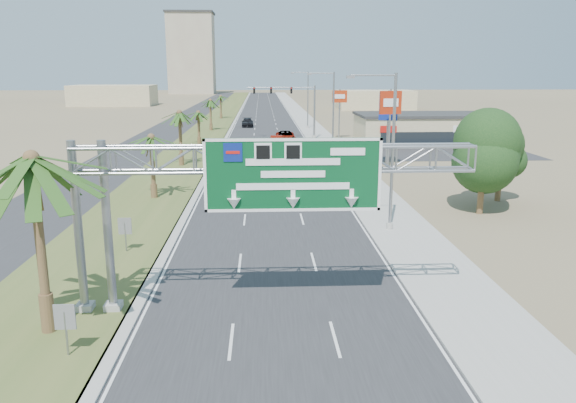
# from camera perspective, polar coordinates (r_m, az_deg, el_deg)

# --- Properties ---
(road) EXTENTS (12.00, 300.00, 0.02)m
(road) POSITION_cam_1_polar(r_m,az_deg,el_deg) (123.20, -2.34, 8.41)
(road) COLOR #28282B
(road) RESTS_ON ground
(sidewalk_right) EXTENTS (4.00, 300.00, 0.10)m
(sidewalk_right) POSITION_cam_1_polar(r_m,az_deg,el_deg) (123.54, 1.64, 8.45)
(sidewalk_right) COLOR #9E9B93
(sidewalk_right) RESTS_ON ground
(median_grass) EXTENTS (7.00, 300.00, 0.12)m
(median_grass) POSITION_cam_1_polar(r_m,az_deg,el_deg) (123.54, -7.04, 8.36)
(median_grass) COLOR #4B5B28
(median_grass) RESTS_ON ground
(opposing_road) EXTENTS (8.00, 300.00, 0.02)m
(opposing_road) POSITION_cam_1_polar(r_m,az_deg,el_deg) (124.26, -10.29, 8.25)
(opposing_road) COLOR #28282B
(opposing_road) RESTS_ON ground
(sign_gantry) EXTENTS (16.75, 1.24, 7.50)m
(sign_gantry) POSITION_cam_1_polar(r_m,az_deg,el_deg) (23.07, -3.43, 2.99)
(sign_gantry) COLOR gray
(sign_gantry) RESTS_ON ground
(palm_near) EXTENTS (5.70, 5.70, 8.35)m
(palm_near) POSITION_cam_1_polar(r_m,az_deg,el_deg) (22.66, -24.62, 3.88)
(palm_near) COLOR brown
(palm_near) RESTS_ON ground
(palm_row_b) EXTENTS (3.99, 3.99, 5.95)m
(palm_row_b) POSITION_cam_1_polar(r_m,az_deg,el_deg) (45.92, -13.73, 6.24)
(palm_row_b) COLOR brown
(palm_row_b) RESTS_ON ground
(palm_row_c) EXTENTS (3.99, 3.99, 6.75)m
(palm_row_c) POSITION_cam_1_polar(r_m,az_deg,el_deg) (61.57, -10.97, 8.75)
(palm_row_c) COLOR brown
(palm_row_c) RESTS_ON ground
(palm_row_d) EXTENTS (3.99, 3.99, 5.45)m
(palm_row_d) POSITION_cam_1_polar(r_m,az_deg,el_deg) (79.47, -9.10, 8.86)
(palm_row_d) COLOR brown
(palm_row_d) RESTS_ON ground
(palm_row_e) EXTENTS (3.99, 3.99, 6.15)m
(palm_row_e) POSITION_cam_1_polar(r_m,az_deg,el_deg) (98.30, -7.90, 10.08)
(palm_row_e) COLOR brown
(palm_row_e) RESTS_ON ground
(palm_row_f) EXTENTS (3.99, 3.99, 5.75)m
(palm_row_f) POSITION_cam_1_polar(r_m,az_deg,el_deg) (123.21, -6.86, 10.52)
(palm_row_f) COLOR brown
(palm_row_f) RESTS_ON ground
(streetlight_near) EXTENTS (3.27, 0.44, 10.00)m
(streetlight_near) POSITION_cam_1_polar(r_m,az_deg,el_deg) (36.10, 10.26, 4.29)
(streetlight_near) COLOR gray
(streetlight_near) RESTS_ON ground
(streetlight_mid) EXTENTS (3.27, 0.44, 10.00)m
(streetlight_mid) POSITION_cam_1_polar(r_m,az_deg,el_deg) (65.50, 4.43, 8.35)
(streetlight_mid) COLOR gray
(streetlight_mid) RESTS_ON ground
(streetlight_far) EXTENTS (3.27, 0.44, 10.00)m
(streetlight_far) POSITION_cam_1_polar(r_m,az_deg,el_deg) (101.24, 1.92, 10.05)
(streetlight_far) COLOR gray
(streetlight_far) RESTS_ON ground
(signal_mast) EXTENTS (10.28, 0.71, 8.00)m
(signal_mast) POSITION_cam_1_polar(r_m,az_deg,el_deg) (85.12, 1.33, 9.58)
(signal_mast) COLOR gray
(signal_mast) RESTS_ON ground
(store_building) EXTENTS (18.00, 10.00, 4.00)m
(store_building) POSITION_cam_1_polar(r_m,az_deg,el_deg) (82.40, 13.47, 7.12)
(store_building) COLOR tan
(store_building) RESTS_ON ground
(oak_near) EXTENTS (4.50, 4.50, 6.80)m
(oak_near) POSITION_cam_1_polar(r_m,az_deg,el_deg) (42.22, 19.31, 4.80)
(oak_near) COLOR brown
(oak_near) RESTS_ON ground
(oak_far) EXTENTS (3.50, 3.50, 5.60)m
(oak_far) POSITION_cam_1_polar(r_m,az_deg,el_deg) (47.13, 20.86, 4.60)
(oak_far) COLOR brown
(oak_far) RESTS_ON ground
(median_signback_a) EXTENTS (0.75, 0.08, 2.08)m
(median_signback_a) POSITION_cam_1_polar(r_m,az_deg,el_deg) (21.85, -21.71, -11.20)
(median_signback_a) COLOR gray
(median_signback_a) RESTS_ON ground
(median_signback_b) EXTENTS (0.75, 0.08, 2.08)m
(median_signback_b) POSITION_cam_1_polar(r_m,az_deg,el_deg) (32.90, -16.23, -2.66)
(median_signback_b) COLOR gray
(median_signback_b) RESTS_ON ground
(tower_distant) EXTENTS (20.00, 16.00, 35.00)m
(tower_distant) POSITION_cam_1_polar(r_m,az_deg,el_deg) (264.74, -9.77, 14.54)
(tower_distant) COLOR tan
(tower_distant) RESTS_ON ground
(building_distant_left) EXTENTS (24.00, 14.00, 6.00)m
(building_distant_left) POSITION_cam_1_polar(r_m,az_deg,el_deg) (178.50, -17.31, 10.26)
(building_distant_left) COLOR tan
(building_distant_left) RESTS_ON ground
(building_distant_right) EXTENTS (20.00, 12.00, 5.00)m
(building_distant_right) POSITION_cam_1_polar(r_m,az_deg,el_deg) (156.03, 8.83, 10.18)
(building_distant_right) COLOR tan
(building_distant_right) RESTS_ON ground
(car_left_lane) EXTENTS (1.84, 4.39, 1.48)m
(car_left_lane) POSITION_cam_1_polar(r_m,az_deg,el_deg) (46.85, -5.56, 1.53)
(car_left_lane) COLOR black
(car_left_lane) RESTS_ON ground
(car_mid_lane) EXTENTS (1.89, 4.78, 1.55)m
(car_mid_lane) POSITION_cam_1_polar(r_m,az_deg,el_deg) (76.53, -1.17, 6.12)
(car_mid_lane) COLOR maroon
(car_mid_lane) RESTS_ON ground
(car_right_lane) EXTENTS (2.73, 5.85, 1.62)m
(car_right_lane) POSITION_cam_1_polar(r_m,az_deg,el_deg) (81.73, -0.26, 6.59)
(car_right_lane) COLOR gray
(car_right_lane) RESTS_ON ground
(car_far) EXTENTS (2.26, 5.27, 1.51)m
(car_far) POSITION_cam_1_polar(r_m,az_deg,el_deg) (105.35, -4.14, 8.00)
(car_far) COLOR black
(car_far) RESTS_ON ground
(pole_sign_red_near) EXTENTS (2.41, 0.83, 8.30)m
(pole_sign_red_near) POSITION_cam_1_polar(r_m,az_deg,el_deg) (60.25, 10.36, 9.45)
(pole_sign_red_near) COLOR gray
(pole_sign_red_near) RESTS_ON ground
(pole_sign_blue) EXTENTS (1.99, 0.94, 8.07)m
(pole_sign_blue) POSITION_cam_1_polar(r_m,az_deg,el_deg) (62.54, 10.16, 9.18)
(pole_sign_blue) COLOR gray
(pole_sign_blue) RESTS_ON ground
(pole_sign_red_far) EXTENTS (2.22, 0.52, 7.51)m
(pole_sign_red_far) POSITION_cam_1_polar(r_m,az_deg,el_deg) (85.44, 5.27, 10.24)
(pole_sign_red_far) COLOR gray
(pole_sign_red_far) RESTS_ON ground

